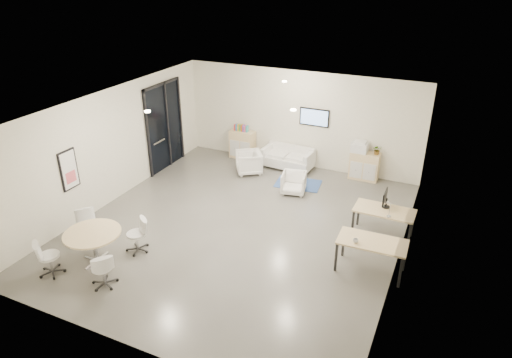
{
  "coord_description": "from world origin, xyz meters",
  "views": [
    {
      "loc": [
        4.66,
        -9.13,
        6.28
      ],
      "look_at": [
        0.29,
        0.4,
        1.27
      ],
      "focal_mm": 32.0,
      "sensor_mm": 36.0,
      "label": 1
    }
  ],
  "objects_px": {
    "sideboard_left": "(242,144)",
    "round_table": "(93,236)",
    "loveseat": "(288,158)",
    "armchair_left": "(249,161)",
    "desk_front": "(372,244)",
    "armchair_right": "(294,182)",
    "sideboard_right": "(364,166)",
    "desk_rear": "(384,213)"
  },
  "relations": [
    {
      "from": "armchair_left",
      "to": "armchair_right",
      "type": "xyz_separation_m",
      "value": [
        1.84,
        -0.75,
        -0.05
      ]
    },
    {
      "from": "armchair_right",
      "to": "sideboard_right",
      "type": "bearing_deg",
      "value": 35.8
    },
    {
      "from": "desk_front",
      "to": "round_table",
      "type": "relative_size",
      "value": 1.18
    },
    {
      "from": "sideboard_right",
      "to": "round_table",
      "type": "xyz_separation_m",
      "value": [
        -4.61,
        -7.0,
        0.25
      ]
    },
    {
      "from": "loveseat",
      "to": "armchair_right",
      "type": "height_order",
      "value": "loveseat"
    },
    {
      "from": "sideboard_left",
      "to": "sideboard_right",
      "type": "xyz_separation_m",
      "value": [
        4.28,
        0.01,
        -0.04
      ]
    },
    {
      "from": "loveseat",
      "to": "desk_front",
      "type": "height_order",
      "value": "desk_front"
    },
    {
      "from": "loveseat",
      "to": "armchair_left",
      "type": "bearing_deg",
      "value": -134.88
    },
    {
      "from": "desk_front",
      "to": "armchair_left",
      "type": "bearing_deg",
      "value": 140.66
    },
    {
      "from": "desk_front",
      "to": "desk_rear",
      "type": "bearing_deg",
      "value": 88.94
    },
    {
      "from": "sideboard_left",
      "to": "desk_front",
      "type": "height_order",
      "value": "sideboard_left"
    },
    {
      "from": "loveseat",
      "to": "round_table",
      "type": "height_order",
      "value": "round_table"
    },
    {
      "from": "loveseat",
      "to": "armchair_right",
      "type": "distance_m",
      "value": 1.85
    },
    {
      "from": "desk_front",
      "to": "round_table",
      "type": "distance_m",
      "value": 6.24
    },
    {
      "from": "sideboard_left",
      "to": "round_table",
      "type": "relative_size",
      "value": 0.76
    },
    {
      "from": "loveseat",
      "to": "round_table",
      "type": "distance_m",
      "value": 7.16
    },
    {
      "from": "sideboard_right",
      "to": "desk_rear",
      "type": "distance_m",
      "value": 3.39
    },
    {
      "from": "loveseat",
      "to": "desk_rear",
      "type": "xyz_separation_m",
      "value": [
        3.67,
        -3.0,
        0.35
      ]
    },
    {
      "from": "armchair_left",
      "to": "loveseat",
      "type": "bearing_deg",
      "value": 97.35
    },
    {
      "from": "desk_rear",
      "to": "armchair_left",
      "type": "bearing_deg",
      "value": 156.97
    },
    {
      "from": "loveseat",
      "to": "desk_front",
      "type": "bearing_deg",
      "value": -47.18
    },
    {
      "from": "armchair_left",
      "to": "desk_front",
      "type": "distance_m",
      "value": 5.96
    },
    {
      "from": "desk_rear",
      "to": "desk_front",
      "type": "distance_m",
      "value": 1.54
    },
    {
      "from": "sideboard_right",
      "to": "armchair_left",
      "type": "bearing_deg",
      "value": -162.91
    },
    {
      "from": "sideboard_left",
      "to": "desk_rear",
      "type": "distance_m",
      "value": 6.31
    },
    {
      "from": "sideboard_right",
      "to": "desk_front",
      "type": "height_order",
      "value": "sideboard_right"
    },
    {
      "from": "sideboard_right",
      "to": "loveseat",
      "type": "bearing_deg",
      "value": -176.04
    },
    {
      "from": "armchair_left",
      "to": "desk_front",
      "type": "bearing_deg",
      "value": 18.43
    },
    {
      "from": "sideboard_left",
      "to": "sideboard_right",
      "type": "height_order",
      "value": "sideboard_left"
    },
    {
      "from": "loveseat",
      "to": "armchair_left",
      "type": "distance_m",
      "value": 1.38
    },
    {
      "from": "loveseat",
      "to": "desk_rear",
      "type": "height_order",
      "value": "desk_rear"
    },
    {
      "from": "sideboard_left",
      "to": "round_table",
      "type": "height_order",
      "value": "sideboard_left"
    },
    {
      "from": "round_table",
      "to": "loveseat",
      "type": "bearing_deg",
      "value": 72.74
    },
    {
      "from": "armchair_right",
      "to": "desk_rear",
      "type": "height_order",
      "value": "desk_rear"
    },
    {
      "from": "sideboard_left",
      "to": "round_table",
      "type": "xyz_separation_m",
      "value": [
        -0.33,
        -6.99,
        0.21
      ]
    },
    {
      "from": "armchair_left",
      "to": "armchair_right",
      "type": "distance_m",
      "value": 1.99
    },
    {
      "from": "sideboard_left",
      "to": "desk_front",
      "type": "xyz_separation_m",
      "value": [
        5.48,
        -4.71,
        0.21
      ]
    },
    {
      "from": "loveseat",
      "to": "desk_rear",
      "type": "distance_m",
      "value": 4.75
    },
    {
      "from": "armchair_left",
      "to": "desk_rear",
      "type": "height_order",
      "value": "armchair_left"
    },
    {
      "from": "round_table",
      "to": "armchair_left",
      "type": "bearing_deg",
      "value": 79.6
    },
    {
      "from": "armchair_right",
      "to": "round_table",
      "type": "bearing_deg",
      "value": -131.11
    },
    {
      "from": "sideboard_right",
      "to": "armchair_left",
      "type": "relative_size",
      "value": 1.13
    }
  ]
}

